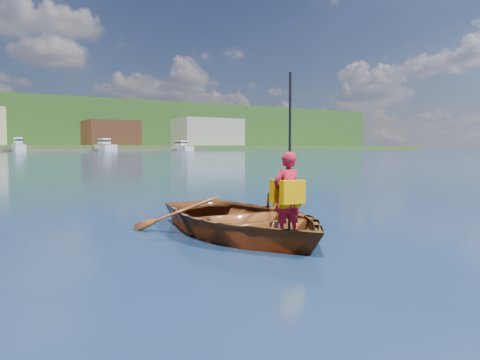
# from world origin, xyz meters

# --- Properties ---
(ground) EXTENTS (600.00, 600.00, 0.00)m
(ground) POSITION_xyz_m (0.00, 0.00, 0.00)
(ground) COLOR #0F2E48
(ground) RESTS_ON ground
(rowboat) EXTENTS (2.66, 3.66, 0.75)m
(rowboat) POSITION_xyz_m (-0.88, -0.63, 0.22)
(rowboat) COLOR brown
(rowboat) RESTS_ON ground
(child_paddler) EXTENTS (0.41, 0.34, 2.15)m
(child_paddler) POSITION_xyz_m (-0.75, -1.53, 0.67)
(child_paddler) COLOR maroon
(child_paddler) RESTS_ON ground
(hillside_trees) EXTENTS (311.80, 86.94, 26.29)m
(hillside_trees) POSITION_xyz_m (23.70, 238.42, 17.98)
(hillside_trees) COLOR #382314
(hillside_trees) RESTS_ON ground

